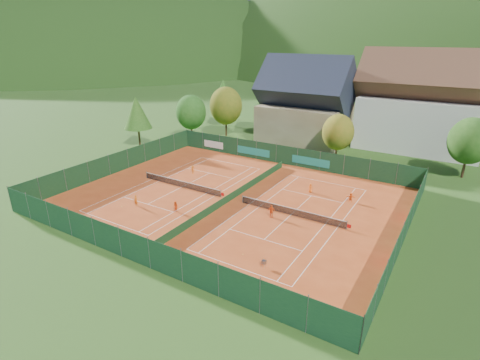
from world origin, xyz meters
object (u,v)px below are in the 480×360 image
(player_left_near, at_px, (136,200))
(player_right_far_a, at_px, (310,188))
(player_right_far_b, at_px, (351,197))
(ball_hopper, at_px, (264,262))
(player_left_far, at_px, (193,170))
(hotel_block_a, at_px, (422,108))
(player_left_mid, at_px, (176,207))
(player_right_near, at_px, (271,211))
(chalet, at_px, (305,107))

(player_left_near, distance_m, player_right_far_a, 22.00)
(player_right_far_a, xyz_separation_m, player_right_far_b, (5.32, -0.26, 0.02))
(ball_hopper, xyz_separation_m, player_left_far, (-20.17, 15.61, 0.07))
(player_left_near, height_order, player_right_far_a, player_left_near)
(hotel_block_a, bearing_deg, player_left_mid, -115.02)
(ball_hopper, bearing_deg, player_left_mid, 162.30)
(hotel_block_a, xyz_separation_m, player_right_far_b, (-3.25, -28.86, -6.77))
(player_right_near, bearing_deg, player_left_near, 175.88)
(ball_hopper, bearing_deg, player_left_near, 170.38)
(player_right_far_a, bearing_deg, chalet, -76.64)
(chalet, xyz_separation_m, player_left_mid, (-0.70, -36.20, -5.97))
(player_right_far_b, bearing_deg, player_left_mid, 19.92)
(ball_hopper, distance_m, player_left_far, 25.50)
(player_right_far_b, bearing_deg, chalet, -74.57)
(player_right_near, bearing_deg, player_left_far, 132.96)
(chalet, height_order, player_left_mid, chalet)
(chalet, bearing_deg, player_right_far_b, -55.44)
(player_right_far_a, height_order, player_right_far_b, player_right_far_b)
(player_left_far, bearing_deg, player_left_near, 106.88)
(player_left_near, relative_size, player_right_far_b, 1.14)
(ball_hopper, xyz_separation_m, player_right_far_b, (2.52, 17.78, 0.06))
(player_left_near, relative_size, player_right_far_a, 1.17)
(ball_hopper, relative_size, player_left_far, 0.64)
(hotel_block_a, xyz_separation_m, player_left_mid, (-19.70, -42.20, -6.73))
(hotel_block_a, relative_size, player_left_mid, 16.44)
(hotel_block_a, distance_m, player_right_far_a, 30.62)
(chalet, xyz_separation_m, hotel_block_a, (19.00, 6.00, 0.76))
(ball_hopper, bearing_deg, player_right_far_a, 98.81)
(chalet, distance_m, player_right_near, 33.48)
(chalet, bearing_deg, player_left_mid, -91.11)
(chalet, bearing_deg, player_right_far_a, -65.24)
(chalet, relative_size, player_left_far, 13.02)
(player_left_mid, bearing_deg, ball_hopper, -19.42)
(ball_hopper, relative_size, player_left_near, 0.57)
(hotel_block_a, relative_size, ball_hopper, 27.00)
(ball_hopper, distance_m, player_right_far_b, 17.96)
(player_right_near, xyz_separation_m, player_right_far_b, (6.41, 8.75, -0.13))
(player_left_far, bearing_deg, player_right_far_b, -162.79)
(player_left_far, bearing_deg, player_left_mid, 130.97)
(player_left_near, distance_m, player_right_near, 16.24)
(player_left_far, height_order, player_right_near, player_right_near)
(chalet, height_order, player_right_near, chalet)
(player_right_near, height_order, player_right_far_b, player_right_near)
(player_right_far_a, bearing_deg, player_right_near, 71.70)
(chalet, height_order, ball_hopper, chalet)
(player_left_near, bearing_deg, chalet, 79.98)
(ball_hopper, relative_size, player_left_mid, 0.61)
(ball_hopper, height_order, player_left_near, player_left_near)
(hotel_block_a, height_order, player_right_near, hotel_block_a)
(player_left_near, bearing_deg, ball_hopper, -10.78)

